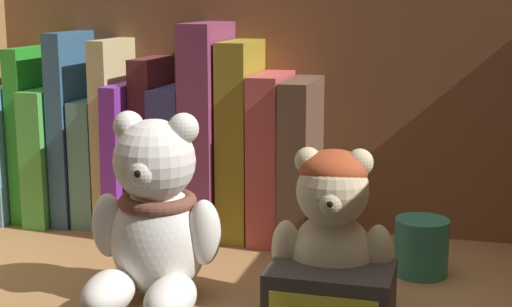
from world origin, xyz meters
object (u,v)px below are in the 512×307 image
object	(u,v)px
book_5	(117,132)
book_8	(181,157)
pillar_candle	(421,247)
small_product_box	(331,295)
book_6	(136,153)
book_9	(212,128)
book_10	(243,138)
teddy_bear_larger	(155,221)
book_11	(274,155)
book_2	(57,153)
book_4	(98,160)
teddy_bear_smaller	(332,237)
book_3	(76,127)
book_12	(304,159)
book_1	(36,133)
book_7	(155,143)
book_0	(18,150)

from	to	relation	value
book_5	book_8	world-z (taller)	book_5
pillar_candle	small_product_box	xyz separation A→B (cm)	(-6.62, -13.86, -0.32)
book_6	book_9	bearing A→B (deg)	-0.00
book_9	book_10	distance (cm)	3.85
teddy_bear_larger	pillar_candle	world-z (taller)	teddy_bear_larger
book_8	book_11	xyz separation A→B (cm)	(11.18, 0.00, 0.89)
book_10	book_2	bearing A→B (deg)	180.00
teddy_bear_larger	book_10	bearing A→B (deg)	84.51
book_4	teddy_bear_smaller	world-z (taller)	book_4
book_8	teddy_bear_smaller	size ratio (longest dim) A/B	1.17
book_4	book_8	xyz separation A→B (cm)	(10.78, 0.00, 0.93)
book_5	teddy_bear_smaller	world-z (taller)	book_5
book_3	small_product_box	world-z (taller)	book_3
book_10	small_product_box	distance (cm)	28.00
book_3	book_11	world-z (taller)	book_3
book_5	book_6	size ratio (longest dim) A/B	1.28
book_6	book_9	size ratio (longest dim) A/B	0.72
teddy_bear_larger	book_4	bearing A→B (deg)	127.35
book_3	teddy_bear_larger	distance (cm)	28.90
book_2	teddy_bear_larger	world-z (taller)	teddy_bear_larger
book_3	teddy_bear_smaller	world-z (taller)	book_3
book_11	teddy_bear_smaller	world-z (taller)	book_11
teddy_bear_smaller	book_12	bearing A→B (deg)	108.15
book_1	book_9	distance (cm)	22.99
book_11	pillar_candle	xyz separation A→B (cm)	(17.15, -8.74, -6.51)
book_3	book_8	bearing A→B (deg)	0.00
book_2	small_product_box	xyz separation A→B (cm)	(38.03, -22.60, -5.62)
book_3	teddy_bear_larger	world-z (taller)	book_3
book_4	book_12	distance (cm)	25.50
small_product_box	book_2	bearing A→B (deg)	149.28
book_8	book_3	bearing A→B (deg)	180.00
book_7	book_4	bearing A→B (deg)	180.00
book_9	pillar_candle	distance (cm)	27.59
book_2	teddy_bear_larger	bearing A→B (deg)	-44.36
book_7	teddy_bear_smaller	xyz separation A→B (cm)	(24.62, -20.26, -3.18)
book_0	book_2	xyz separation A→B (cm)	(5.40, 0.00, -0.06)
book_6	teddy_bear_smaller	world-z (taller)	book_6
book_0	pillar_candle	world-z (taller)	book_0
teddy_bear_larger	teddy_bear_smaller	distance (cm)	15.83
book_4	book_9	xyz separation A→B (cm)	(14.64, 0.00, 4.56)
pillar_candle	small_product_box	distance (cm)	15.36
book_12	book_2	bearing A→B (deg)	180.00
book_11	teddy_bear_larger	world-z (taller)	book_11
book_4	book_8	distance (cm)	10.82
book_7	book_12	bearing A→B (deg)	0.00
book_4	book_12	xyz separation A→B (cm)	(25.45, 0.00, 1.59)
pillar_candle	book_1	bearing A→B (deg)	169.56
book_12	book_7	bearing A→B (deg)	180.00
book_12	teddy_bear_smaller	world-z (taller)	book_12
book_8	book_10	xyz separation A→B (cm)	(7.58, 0.00, 2.65)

